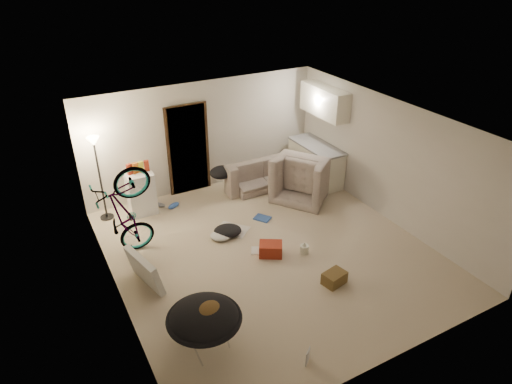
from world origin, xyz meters
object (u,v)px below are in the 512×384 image
bicycle (128,233)px  kitchen_counter (316,164)px  floor_lamp (97,161)px  tv_box (144,270)px  sofa (259,174)px  juicer (304,249)px  saucer_chair (205,324)px  drink_case_b (271,249)px  mini_fridge (141,192)px  drink_case_a (334,278)px  armchair (306,179)px

bicycle → kitchen_counter: bearing=-79.2°
floor_lamp → tv_box: bearing=-87.7°
tv_box → sofa: bearing=20.3°
tv_box → juicer: (2.84, -0.53, -0.20)m
kitchen_counter → saucer_chair: 5.65m
sofa → bicycle: size_ratio=0.99×
drink_case_b → floor_lamp: bearing=161.3°
sofa → tv_box: size_ratio=2.03×
floor_lamp → bicycle: (0.10, -1.55, -0.82)m
floor_lamp → mini_fridge: size_ratio=1.96×
floor_lamp → juicer: size_ratio=7.63×
bicycle → drink_case_a: bicycle is taller
drink_case_b → juicer: size_ratio=1.77×
floor_lamp → sofa: size_ratio=0.98×
saucer_chair → drink_case_a: bearing=5.8°
floor_lamp → tv_box: (0.10, -2.49, -1.01)m
kitchen_counter → bicycle: bearing=-169.3°
bicycle → drink_case_b: bearing=-118.2°
kitchen_counter → juicer: 3.05m
kitchen_counter → tv_box: 5.08m
bicycle → saucer_chair: size_ratio=1.76×
sofa → drink_case_a: sofa is taller
armchair → tv_box: 4.34m
mini_fridge → tv_box: 2.48m
tv_box → drink_case_b: size_ratio=2.16×
bicycle → saucer_chair: bicycle is taller
kitchen_counter → sofa: size_ratio=0.82×
sofa → bicycle: 3.69m
mini_fridge → drink_case_a: size_ratio=2.41×
drink_case_b → kitchen_counter: bearing=71.4°
kitchen_counter → bicycle: (-4.73, -0.90, 0.05)m
floor_lamp → drink_case_b: bearing=-49.5°
floor_lamp → drink_case_a: size_ratio=4.74×
kitchen_counter → sofa: kitchen_counter is taller
floor_lamp → sofa: 3.68m
saucer_chair → drink_case_b: (1.91, 1.46, -0.32)m
floor_lamp → juicer: (2.94, -3.02, -1.21)m
armchair → drink_case_a: 3.15m
sofa → drink_case_b: size_ratio=4.39×
armchair → mini_fridge: (-3.48, 1.04, 0.08)m
drink_case_b → sofa: bearing=96.3°
armchair → bicycle: size_ratio=0.63×
floor_lamp → tv_box: floor_lamp is taller
kitchen_counter → juicer: bearing=-128.6°
floor_lamp → kitchen_counter: floor_lamp is taller
tv_box → armchair: bearing=4.7°
kitchen_counter → drink_case_b: (-2.47, -2.12, -0.32)m
tv_box → floor_lamp: bearing=78.9°
sofa → mini_fridge: (-2.78, 0.10, 0.19)m
floor_lamp → bicycle: 1.75m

